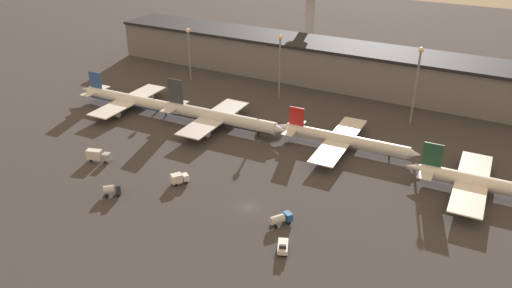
{
  "coord_description": "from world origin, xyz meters",
  "views": [
    {
      "loc": [
        52.91,
        -92.36,
        71.62
      ],
      "look_at": [
        -9.83,
        21.95,
        6.0
      ],
      "focal_mm": 35.0,
      "sensor_mm": 36.0,
      "label": 1
    }
  ],
  "objects_px": {
    "airplane_0": "(132,100)",
    "service_vehicle_3": "(112,189)",
    "airplane_1": "(218,118)",
    "airplane_2": "(344,140)",
    "control_tower": "(310,12)",
    "service_vehicle_4": "(179,178)",
    "service_vehicle_0": "(98,155)",
    "airplane_3": "(476,182)",
    "service_vehicle_2": "(283,247)",
    "service_vehicle_1": "(281,219)"
  },
  "relations": [
    {
      "from": "airplane_1",
      "to": "service_vehicle_3",
      "type": "xyz_separation_m",
      "value": [
        -1.47,
        -49.57,
        -1.94
      ]
    },
    {
      "from": "airplane_2",
      "to": "control_tower",
      "type": "relative_size",
      "value": 1.23
    },
    {
      "from": "airplane_3",
      "to": "control_tower",
      "type": "bearing_deg",
      "value": 131.51
    },
    {
      "from": "service_vehicle_4",
      "to": "service_vehicle_1",
      "type": "bearing_deg",
      "value": -60.86
    },
    {
      "from": "service_vehicle_2",
      "to": "service_vehicle_3",
      "type": "distance_m",
      "value": 49.63
    },
    {
      "from": "airplane_0",
      "to": "service_vehicle_2",
      "type": "bearing_deg",
      "value": -31.28
    },
    {
      "from": "airplane_1",
      "to": "airplane_2",
      "type": "bearing_deg",
      "value": 4.81
    },
    {
      "from": "airplane_1",
      "to": "service_vehicle_2",
      "type": "relative_size",
      "value": 9.1
    },
    {
      "from": "service_vehicle_2",
      "to": "control_tower",
      "type": "xyz_separation_m",
      "value": [
        -54.06,
        138.75,
        20.95
      ]
    },
    {
      "from": "service_vehicle_0",
      "to": "service_vehicle_2",
      "type": "height_order",
      "value": "service_vehicle_0"
    },
    {
      "from": "service_vehicle_2",
      "to": "airplane_0",
      "type": "bearing_deg",
      "value": -142.21
    },
    {
      "from": "service_vehicle_2",
      "to": "service_vehicle_4",
      "type": "distance_m",
      "value": 39.75
    },
    {
      "from": "service_vehicle_2",
      "to": "service_vehicle_0",
      "type": "bearing_deg",
      "value": -122.68
    },
    {
      "from": "service_vehicle_4",
      "to": "airplane_0",
      "type": "bearing_deg",
      "value": 88.89
    },
    {
      "from": "service_vehicle_0",
      "to": "control_tower",
      "type": "xyz_separation_m",
      "value": [
        12.71,
        127.52,
        20.13
      ]
    },
    {
      "from": "airplane_0",
      "to": "service_vehicle_0",
      "type": "height_order",
      "value": "airplane_0"
    },
    {
      "from": "airplane_0",
      "to": "service_vehicle_4",
      "type": "distance_m",
      "value": 58.56
    },
    {
      "from": "airplane_0",
      "to": "airplane_1",
      "type": "xyz_separation_m",
      "value": [
        36.7,
        1.51,
        0.25
      ]
    },
    {
      "from": "service_vehicle_1",
      "to": "control_tower",
      "type": "relative_size",
      "value": 0.15
    },
    {
      "from": "airplane_3",
      "to": "airplane_2",
      "type": "bearing_deg",
      "value": 167.16
    },
    {
      "from": "airplane_2",
      "to": "service_vehicle_3",
      "type": "relative_size",
      "value": 9.49
    },
    {
      "from": "service_vehicle_1",
      "to": "control_tower",
      "type": "distance_m",
      "value": 140.41
    },
    {
      "from": "airplane_1",
      "to": "service_vehicle_3",
      "type": "distance_m",
      "value": 49.63
    },
    {
      "from": "service_vehicle_1",
      "to": "airplane_1",
      "type": "bearing_deg",
      "value": 80.52
    },
    {
      "from": "airplane_1",
      "to": "control_tower",
      "type": "bearing_deg",
      "value": 91.56
    },
    {
      "from": "airplane_1",
      "to": "airplane_3",
      "type": "xyz_separation_m",
      "value": [
        82.19,
        -2.12,
        -0.41
      ]
    },
    {
      "from": "airplane_0",
      "to": "service_vehicle_2",
      "type": "relative_size",
      "value": 8.91
    },
    {
      "from": "airplane_0",
      "to": "service_vehicle_3",
      "type": "distance_m",
      "value": 59.61
    },
    {
      "from": "airplane_3",
      "to": "service_vehicle_1",
      "type": "relative_size",
      "value": 6.35
    },
    {
      "from": "airplane_0",
      "to": "control_tower",
      "type": "relative_size",
      "value": 1.3
    },
    {
      "from": "service_vehicle_0",
      "to": "service_vehicle_2",
      "type": "relative_size",
      "value": 1.35
    },
    {
      "from": "service_vehicle_4",
      "to": "airplane_1",
      "type": "bearing_deg",
      "value": 51.3
    },
    {
      "from": "service_vehicle_2",
      "to": "service_vehicle_3",
      "type": "relative_size",
      "value": 1.12
    },
    {
      "from": "airplane_0",
      "to": "service_vehicle_1",
      "type": "relative_size",
      "value": 8.43
    },
    {
      "from": "airplane_2",
      "to": "airplane_3",
      "type": "bearing_deg",
      "value": -12.84
    },
    {
      "from": "service_vehicle_4",
      "to": "service_vehicle_3",
      "type": "bearing_deg",
      "value": 173.58
    },
    {
      "from": "service_vehicle_4",
      "to": "service_vehicle_0",
      "type": "bearing_deg",
      "value": 127.67
    },
    {
      "from": "airplane_2",
      "to": "service_vehicle_0",
      "type": "bearing_deg",
      "value": -147.39
    },
    {
      "from": "service_vehicle_2",
      "to": "service_vehicle_3",
      "type": "xyz_separation_m",
      "value": [
        -49.61,
        -0.87,
        0.62
      ]
    },
    {
      "from": "airplane_1",
      "to": "airplane_2",
      "type": "height_order",
      "value": "airplane_1"
    },
    {
      "from": "airplane_3",
      "to": "service_vehicle_0",
      "type": "xyz_separation_m",
      "value": [
        -100.82,
        -35.35,
        -1.32
      ]
    },
    {
      "from": "airplane_2",
      "to": "service_vehicle_1",
      "type": "bearing_deg",
      "value": -91.71
    },
    {
      "from": "airplane_1",
      "to": "service_vehicle_3",
      "type": "height_order",
      "value": "airplane_1"
    },
    {
      "from": "service_vehicle_3",
      "to": "service_vehicle_2",
      "type": "bearing_deg",
      "value": -41.83
    },
    {
      "from": "airplane_1",
      "to": "service_vehicle_0",
      "type": "relative_size",
      "value": 6.73
    },
    {
      "from": "airplane_2",
      "to": "airplane_3",
      "type": "height_order",
      "value": "airplane_3"
    },
    {
      "from": "service_vehicle_2",
      "to": "service_vehicle_1",
      "type": "bearing_deg",
      "value": -174.06
    },
    {
      "from": "service_vehicle_2",
      "to": "service_vehicle_4",
      "type": "height_order",
      "value": "service_vehicle_4"
    },
    {
      "from": "airplane_3",
      "to": "service_vehicle_0",
      "type": "relative_size",
      "value": 4.96
    },
    {
      "from": "airplane_1",
      "to": "service_vehicle_4",
      "type": "xyz_separation_m",
      "value": [
        10.38,
        -36.29,
        -2.03
      ]
    }
  ]
}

